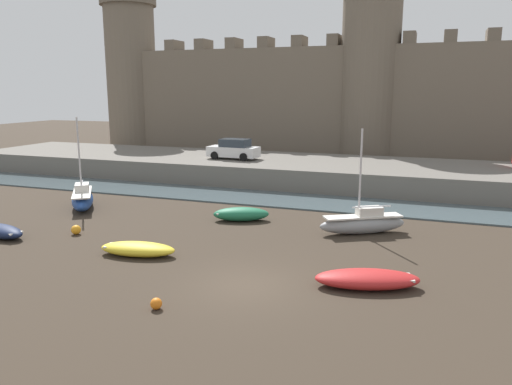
# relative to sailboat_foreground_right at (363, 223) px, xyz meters

# --- Properties ---
(ground_plane) EXTENTS (160.00, 160.00, 0.00)m
(ground_plane) POSITION_rel_sailboat_foreground_right_xyz_m (-3.15, -8.39, -0.56)
(ground_plane) COLOR #382D23
(water_channel) EXTENTS (80.00, 4.50, 0.10)m
(water_channel) POSITION_rel_sailboat_foreground_right_xyz_m (-3.15, 5.99, -0.51)
(water_channel) COLOR #47565B
(water_channel) RESTS_ON ground
(quay_road) EXTENTS (65.04, 10.00, 1.65)m
(quay_road) POSITION_rel_sailboat_foreground_right_xyz_m (-3.15, 13.24, 0.26)
(quay_road) COLOR #666059
(quay_road) RESTS_ON ground
(castle) EXTENTS (59.17, 6.14, 20.18)m
(castle) POSITION_rel_sailboat_foreground_right_xyz_m (-3.15, 24.91, 6.60)
(castle) COLOR #706354
(castle) RESTS_ON ground
(sailboat_foreground_right) EXTENTS (4.41, 3.19, 5.31)m
(sailboat_foreground_right) POSITION_rel_sailboat_foreground_right_xyz_m (0.00, 0.00, 0.00)
(sailboat_foreground_right) COLOR gray
(sailboat_foreground_right) RESTS_ON ground
(rowboat_midflat_left) EXTENTS (3.56, 1.84, 0.59)m
(rowboat_midflat_left) POSITION_rel_sailboat_foreground_right_xyz_m (-8.84, -6.81, -0.25)
(rowboat_midflat_left) COLOR yellow
(rowboat_midflat_left) RESTS_ON ground
(rowboat_foreground_left) EXTENTS (4.13, 2.59, 0.65)m
(rowboat_foreground_left) POSITION_rel_sailboat_foreground_right_xyz_m (1.14, -7.07, -0.22)
(rowboat_foreground_left) COLOR red
(rowboat_foreground_left) RESTS_ON ground
(rowboat_foreground_centre) EXTENTS (3.26, 1.84, 0.63)m
(rowboat_foreground_centre) POSITION_rel_sailboat_foreground_right_xyz_m (-16.74, -6.72, -0.23)
(rowboat_foreground_centre) COLOR #141E3D
(rowboat_foreground_centre) RESTS_ON ground
(rowboat_near_channel_right) EXTENTS (3.32, 2.27, 0.76)m
(rowboat_near_channel_right) POSITION_rel_sailboat_foreground_right_xyz_m (-6.72, 0.23, -0.17)
(rowboat_near_channel_right) COLOR #1E6B47
(rowboat_near_channel_right) RESTS_ON ground
(sailboat_midflat_centre) EXTENTS (3.63, 4.30, 5.57)m
(sailboat_midflat_centre) POSITION_rel_sailboat_foreground_right_xyz_m (-17.01, -0.23, 0.05)
(sailboat_midflat_centre) COLOR #234793
(sailboat_midflat_centre) RESTS_ON ground
(mooring_buoy_near_shore) EXTENTS (0.39, 0.39, 0.39)m
(mooring_buoy_near_shore) POSITION_rel_sailboat_foreground_right_xyz_m (-5.21, -11.33, -0.37)
(mooring_buoy_near_shore) COLOR orange
(mooring_buoy_near_shore) RESTS_ON ground
(mooring_buoy_near_channel) EXTENTS (0.48, 0.48, 0.48)m
(mooring_buoy_near_channel) POSITION_rel_sailboat_foreground_right_xyz_m (-13.57, -5.06, -0.32)
(mooring_buoy_near_channel) COLOR orange
(mooring_buoy_near_channel) RESTS_ON ground
(car_quay_east) EXTENTS (4.18, 2.04, 1.62)m
(car_quay_east) POSITION_rel_sailboat_foreground_right_xyz_m (-12.07, 12.29, 1.87)
(car_quay_east) COLOR silver
(car_quay_east) RESTS_ON quay_road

